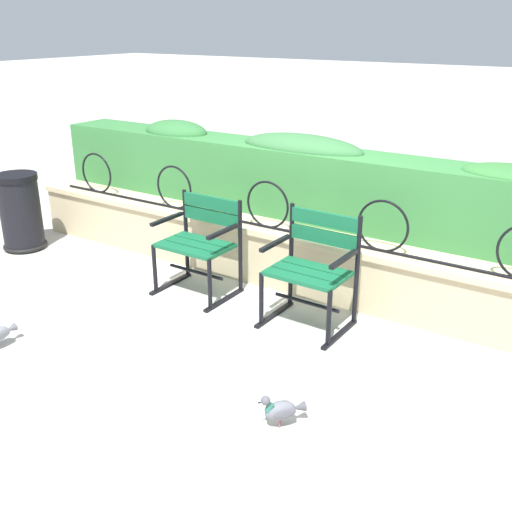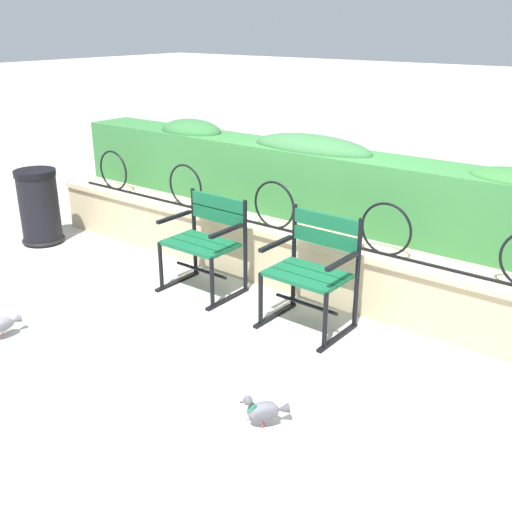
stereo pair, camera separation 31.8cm
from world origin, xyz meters
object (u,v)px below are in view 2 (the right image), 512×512
object	(u,v)px
park_chair_right	(313,268)
trash_bin	(39,208)
park_chair_left	(206,239)
pigeon_near_chairs	(264,410)
pigeon_far_side	(2,324)

from	to	relation	value
park_chair_right	trash_bin	xyz separation A→B (m)	(-3.26, -0.17, -0.10)
park_chair_right	trash_bin	bearing A→B (deg)	-177.01
park_chair_left	park_chair_right	xyz separation A→B (m)	(1.08, -0.00, 0.01)
park_chair_right	pigeon_near_chairs	world-z (taller)	park_chair_right
park_chair_right	pigeon_near_chairs	xyz separation A→B (m)	(0.47, -1.24, -0.36)
pigeon_far_side	park_chair_left	bearing A→B (deg)	68.89
park_chair_right	pigeon_far_side	size ratio (longest dim) A/B	3.03
pigeon_near_chairs	pigeon_far_side	size ratio (longest dim) A/B	0.87
park_chair_left	pigeon_near_chairs	size ratio (longest dim) A/B	3.28
park_chair_left	trash_bin	world-z (taller)	park_chair_left
trash_bin	park_chair_left	bearing A→B (deg)	4.59
park_chair_right	pigeon_far_side	xyz separation A→B (m)	(-1.69, -1.58, -0.36)
park_chair_left	park_chair_right	distance (m)	1.08
park_chair_left	park_chair_right	size ratio (longest dim) A/B	0.94
pigeon_far_side	trash_bin	distance (m)	2.13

